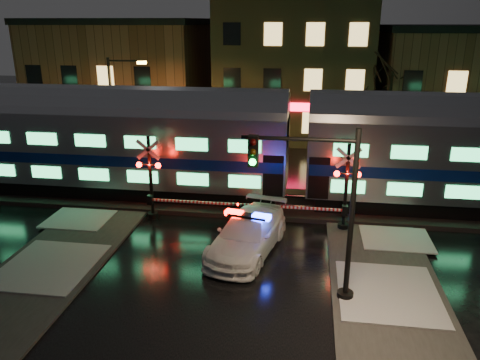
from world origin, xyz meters
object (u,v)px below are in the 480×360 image
crossing_signal_right (338,196)px  streetlight (116,109)px  police_car (248,234)px  crossing_signal_left (158,187)px  traffic_light (322,213)px

crossing_signal_right → streetlight: streetlight is taller
crossing_signal_right → police_car: bearing=-144.4°
crossing_signal_left → traffic_light: bearing=-37.4°
traffic_light → crossing_signal_right: bearing=80.8°
traffic_light → streetlight: streetlight is taller
police_car → crossing_signal_right: (3.80, 2.72, 0.91)m
crossing_signal_right → streetlight: size_ratio=0.81×
crossing_signal_right → traffic_light: (-0.89, -5.84, 1.55)m
crossing_signal_left → streetlight: streetlight is taller
police_car → crossing_signal_right: bearing=47.8°
crossing_signal_right → traffic_light: 6.11m
crossing_signal_left → traffic_light: (7.66, -5.84, 1.54)m
crossing_signal_right → crossing_signal_left: (-8.55, 0.00, 0.00)m
police_car → traffic_light: 4.93m
police_car → streetlight: size_ratio=0.82×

